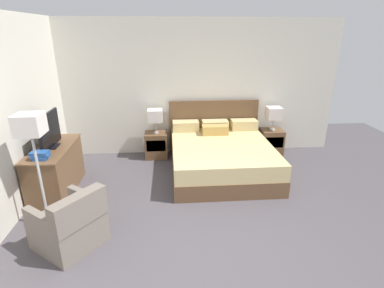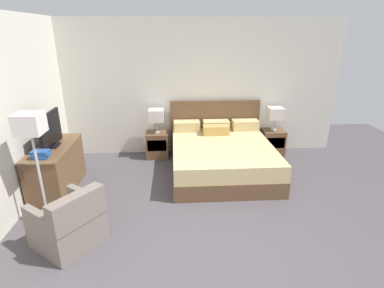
{
  "view_description": "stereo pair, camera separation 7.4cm",
  "coord_description": "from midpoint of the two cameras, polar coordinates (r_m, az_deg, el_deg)",
  "views": [
    {
      "loc": [
        -0.4,
        -2.63,
        2.47
      ],
      "look_at": [
        -0.03,
        1.9,
        0.75
      ],
      "focal_mm": 28.0,
      "sensor_mm": 36.0,
      "label": 1
    },
    {
      "loc": [
        -0.32,
        -2.64,
        2.47
      ],
      "look_at": [
        -0.03,
        1.9,
        0.75
      ],
      "focal_mm": 28.0,
      "sensor_mm": 36.0,
      "label": 2
    }
  ],
  "objects": [
    {
      "name": "ground_plane",
      "position": [
        3.63,
        2.49,
        -22.21
      ],
      "size": [
        10.38,
        10.38,
        0.0
      ],
      "primitive_type": "plane",
      "color": "#4C474C"
    },
    {
      "name": "wall_back",
      "position": [
        6.23,
        -1.26,
        10.5
      ],
      "size": [
        6.24,
        0.06,
        2.73
      ],
      "primitive_type": "cube",
      "color": "silver",
      "rests_on": "ground"
    },
    {
      "name": "wall_left",
      "position": [
        4.75,
        -32.05,
        4.07
      ],
      "size": [
        0.06,
        5.26,
        2.73
      ],
      "primitive_type": "cube",
      "color": "silver",
      "rests_on": "ground"
    },
    {
      "name": "bed",
      "position": [
        5.59,
        5.12,
        -2.14
      ],
      "size": [
        1.87,
        2.09,
        1.13
      ],
      "color": "brown",
      "rests_on": "ground"
    },
    {
      "name": "nightstand_left",
      "position": [
        6.24,
        -7.14,
        -0.16
      ],
      "size": [
        0.45,
        0.41,
        0.53
      ],
      "color": "brown",
      "rests_on": "ground"
    },
    {
      "name": "nightstand_right",
      "position": [
        6.58,
        14.51,
        0.45
      ],
      "size": [
        0.45,
        0.41,
        0.53
      ],
      "color": "brown",
      "rests_on": "ground"
    },
    {
      "name": "table_lamp_left",
      "position": [
        6.05,
        -7.4,
        5.36
      ],
      "size": [
        0.3,
        0.3,
        0.48
      ],
      "color": "#B7B7BC",
      "rests_on": "nightstand_left"
    },
    {
      "name": "table_lamp_right",
      "position": [
        6.4,
        15.0,
        5.69
      ],
      "size": [
        0.3,
        0.3,
        0.48
      ],
      "color": "#B7B7BC",
      "rests_on": "nightstand_right"
    },
    {
      "name": "dresser",
      "position": [
        5.32,
        -24.88,
        -4.32
      ],
      "size": [
        0.54,
        1.32,
        0.77
      ],
      "color": "brown",
      "rests_on": "ground"
    },
    {
      "name": "tv",
      "position": [
        5.11,
        -25.87,
        2.22
      ],
      "size": [
        0.18,
        0.78,
        0.54
      ],
      "color": "black",
      "rests_on": "dresser"
    },
    {
      "name": "book_red_cover",
      "position": [
        4.78,
        -27.15,
        -2.32
      ],
      "size": [
        0.19,
        0.19,
        0.04
      ],
      "primitive_type": "cube",
      "rotation": [
        0.0,
        0.0,
        -0.02
      ],
      "color": "#234C8E",
      "rests_on": "dresser"
    },
    {
      "name": "book_blue_cover",
      "position": [
        4.77,
        -27.34,
        -1.91
      ],
      "size": [
        0.26,
        0.2,
        0.03
      ],
      "primitive_type": "cube",
      "rotation": [
        0.0,
        0.0,
        0.11
      ],
      "color": "#234C8E",
      "rests_on": "book_red_cover"
    },
    {
      "name": "book_small_top",
      "position": [
        4.76,
        -27.47,
        -1.5
      ],
      "size": [
        0.24,
        0.17,
        0.04
      ],
      "primitive_type": "cube",
      "rotation": [
        0.0,
        0.0,
        -0.05
      ],
      "color": "#234C8E",
      "rests_on": "book_blue_cover"
    },
    {
      "name": "armchair_by_window",
      "position": [
        4.02,
        -22.69,
        -14.07
      ],
      "size": [
        0.96,
        0.96,
        0.76
      ],
      "color": "#70665B",
      "rests_on": "ground"
    },
    {
      "name": "floor_lamp",
      "position": [
        4.16,
        -28.72,
        1.6
      ],
      "size": [
        0.31,
        0.31,
        1.55
      ],
      "color": "#B7B7BC",
      "rests_on": "ground"
    }
  ]
}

